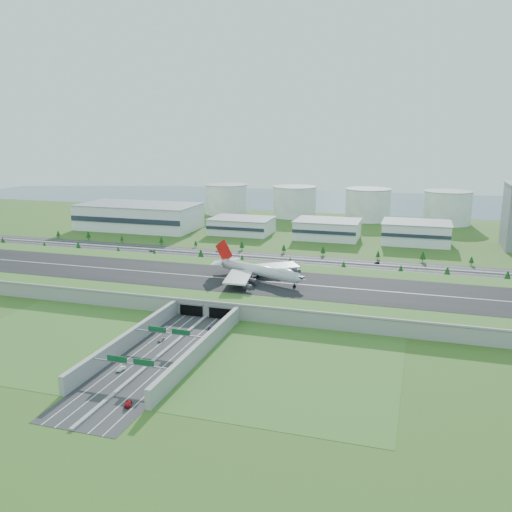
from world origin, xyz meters
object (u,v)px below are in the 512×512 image
(car_0, at_px, (161,339))
(car_5, at_px, (377,263))
(boeing_747, at_px, (259,270))
(car_1, at_px, (121,369))
(fuel_tank_a, at_px, (226,199))
(car_2, at_px, (211,329))
(car_3, at_px, (128,403))
(car_7, at_px, (219,251))
(car_4, at_px, (151,251))

(car_0, relative_size, car_5, 1.15)
(boeing_747, distance_m, car_1, 128.67)
(fuel_tank_a, bearing_deg, car_5, -46.60)
(fuel_tank_a, height_order, car_2, fuel_tank_a)
(fuel_tank_a, xyz_separation_m, car_3, (129.51, -458.95, -16.56))
(car_1, bearing_deg, car_0, 102.59)
(car_0, xyz_separation_m, car_1, (-1.18, -34.72, -0.06))
(car_2, relative_size, car_7, 1.04)
(fuel_tank_a, xyz_separation_m, car_5, (198.29, -209.69, -16.69))
(fuel_tank_a, relative_size, boeing_747, 0.73)
(boeing_747, distance_m, car_2, 72.45)
(boeing_747, bearing_deg, car_1, -77.60)
(car_0, height_order, car_2, car_0)
(car_7, bearing_deg, car_4, -94.11)
(fuel_tank_a, distance_m, car_3, 477.16)
(car_4, relative_size, car_5, 0.98)
(fuel_tank_a, distance_m, car_1, 447.61)
(boeing_747, distance_m, car_5, 117.66)
(boeing_747, bearing_deg, car_4, 166.88)
(car_2, xyz_separation_m, car_7, (-61.84, 173.02, 0.00))
(fuel_tank_a, bearing_deg, car_0, -74.23)
(fuel_tank_a, xyz_separation_m, car_1, (111.34, -433.23, -16.61))
(car_1, xyz_separation_m, car_2, (18.54, 54.87, -0.02))
(fuel_tank_a, xyz_separation_m, car_0, (112.53, -398.51, -16.55))
(boeing_747, bearing_deg, car_7, 145.46)
(car_3, relative_size, car_7, 1.09)
(car_1, height_order, car_3, car_3)
(car_0, bearing_deg, car_5, 68.28)
(car_0, relative_size, car_4, 1.18)
(car_0, distance_m, car_4, 203.54)
(car_1, distance_m, car_5, 239.85)
(car_1, bearing_deg, boeing_747, 94.36)
(boeing_747, relative_size, car_7, 13.21)
(car_3, relative_size, car_4, 1.36)
(car_5, bearing_deg, car_1, -3.09)
(car_4, bearing_deg, car_5, -72.73)
(car_3, distance_m, car_4, 265.01)
(car_4, xyz_separation_m, car_7, (54.59, 15.37, 0.04))
(car_0, xyz_separation_m, car_4, (-99.07, 177.80, -0.12))
(car_5, bearing_deg, car_3, 2.74)
(car_2, bearing_deg, car_0, 32.35)
(car_3, bearing_deg, car_2, -112.25)
(car_4, bearing_deg, car_3, -140.17)
(car_1, xyz_separation_m, car_4, (-97.89, 212.52, -0.06))
(fuel_tank_a, xyz_separation_m, boeing_747, (133.96, -307.28, -3.17))
(car_1, xyz_separation_m, car_5, (86.95, 223.54, -0.07))
(car_0, xyz_separation_m, car_7, (-44.48, 193.17, -0.08))
(car_0, bearing_deg, car_2, 51.97)
(car_5, bearing_deg, car_4, -68.42)
(fuel_tank_a, xyz_separation_m, car_4, (13.45, -220.70, -16.67))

